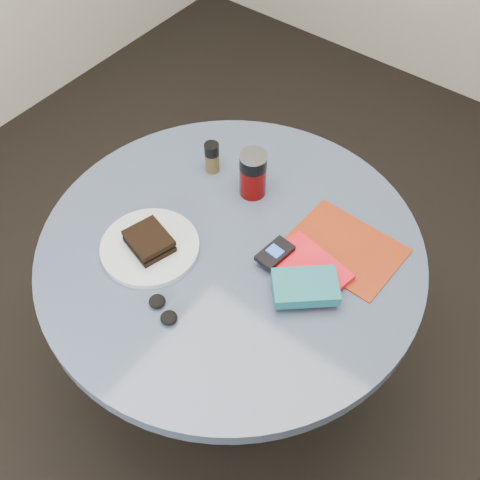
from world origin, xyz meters
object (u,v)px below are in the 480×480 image
Objects in this scene: magazine at (345,248)px; novel at (305,287)px; red_book at (309,268)px; plate at (150,247)px; headphones at (163,309)px; mp3_player at (275,253)px; soda_can at (253,174)px; table at (231,283)px; pepper_grinder at (212,157)px; sandwich at (149,241)px.

novel is (-0.00, -0.18, 0.03)m from magazine.
magazine is at bearing 47.97° from novel.
red_book is at bearing -104.49° from magazine.
headphones is at bearing -38.05° from plate.
mp3_player is at bearing 67.41° from headphones.
soda_can is (0.09, 0.32, 0.06)m from plate.
table is 10.44× the size of pepper_grinder.
soda_can is at bearing 139.90° from mp3_player.
table is at bearing -69.28° from soda_can.
sandwich reaches higher than plate.
soda_can is 0.31m from magazine.
soda_can is 0.72× the size of red_book.
mp3_player is 0.98× the size of headphones.
plate is 0.41m from novel.
novel is at bearing 17.22° from plate.
mp3_player is (0.19, -0.16, -0.04)m from soda_can.
red_book is at bearing 28.01° from sandwich.
table is at bearing -163.72° from mp3_player.
table is 0.31m from headphones.
table is 3.96× the size of plate.
headphones is at bearing -112.59° from mp3_player.
sandwich reaches higher than novel.
sandwich is at bearing 141.75° from headphones.
plate is 0.32m from mp3_player.
table is 7.54× the size of sandwich.
red_book is 1.89× the size of mp3_player.
pepper_grinder reaches higher than plate.
pepper_grinder is (-0.21, 0.19, 0.21)m from table.
red_book is (0.36, 0.19, 0.00)m from plate.
sandwich is at bearing -79.71° from pepper_grinder.
pepper_grinder is (-0.06, 0.32, 0.04)m from plate.
novel is at bearing -20.02° from mp3_player.
plate is at bearing -105.22° from soda_can.
novel is at bearing -53.96° from red_book.
pepper_grinder is at bearing 115.39° from headphones.
magazine is 1.79× the size of novel.
magazine is at bearing 36.30° from table.
sandwich is (-0.16, -0.13, 0.20)m from table.
pepper_grinder is 0.50× the size of red_book.
red_book is 1.85× the size of headphones.
mp3_player is (-0.09, -0.02, 0.02)m from red_book.
soda_can is 0.50× the size of magazine.
headphones is at bearing -112.95° from red_book.
table is at bearing 136.32° from novel.
magazine is at bearing 84.17° from red_book.
plate is 2.44× the size of headphones.
magazine reaches higher than table.
red_book is 0.09m from mp3_player.
headphones is at bearing -175.67° from novel.
sandwich is at bearing 156.32° from novel.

